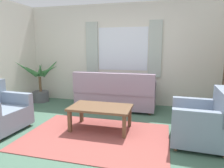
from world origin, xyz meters
TOP-DOWN VIEW (x-y plane):
  - ground_plane at (0.00, 0.00)m, footprint 6.24×6.24m
  - wall_back at (0.00, 2.26)m, footprint 5.32×0.12m
  - window_with_curtains at (0.00, 2.18)m, footprint 1.98×0.07m
  - area_rug at (0.00, 0.00)m, footprint 2.40×1.66m
  - couch at (-0.05, 1.62)m, footprint 1.90×0.82m
  - armchair_right at (1.69, 0.19)m, footprint 0.86×0.88m
  - coffee_table at (-0.01, 0.32)m, footprint 1.10×0.64m
  - potted_plant at (-2.22, 1.77)m, footprint 1.07×1.12m

SIDE VIEW (x-z plane):
  - ground_plane at x=0.00m, z-range 0.00..0.00m
  - area_rug at x=0.00m, z-range 0.00..0.01m
  - armchair_right at x=1.69m, z-range -0.09..0.79m
  - couch at x=-0.05m, z-range -0.09..0.83m
  - coffee_table at x=-0.01m, z-range 0.16..0.60m
  - potted_plant at x=-2.22m, z-range -0.16..1.06m
  - wall_back at x=0.00m, z-range 0.00..2.60m
  - window_with_curtains at x=0.00m, z-range 0.75..2.15m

